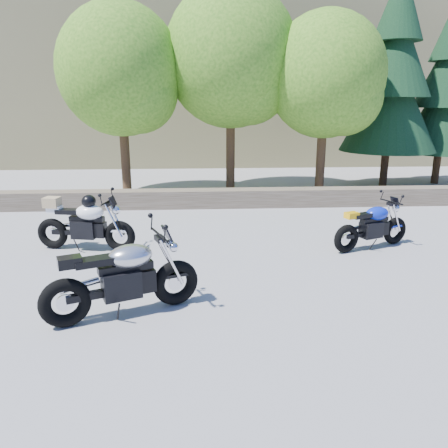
{
  "coord_description": "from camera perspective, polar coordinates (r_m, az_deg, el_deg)",
  "views": [
    {
      "loc": [
        -0.25,
        -6.54,
        2.86
      ],
      "look_at": [
        0.2,
        1.0,
        0.75
      ],
      "focal_mm": 35.0,
      "sensor_mm": 36.0,
      "label": 1
    }
  ],
  "objects": [
    {
      "name": "ground",
      "position": [
        7.14,
        -1.14,
        -8.0
      ],
      "size": [
        90.0,
        90.0,
        0.0
      ],
      "primitive_type": "plane",
      "color": "gray",
      "rests_on": "ground"
    },
    {
      "name": "blue_bike",
      "position": [
        9.26,
        18.82,
        -0.3
      ],
      "size": [
        1.77,
        0.87,
        0.93
      ],
      "rotation": [
        0.0,
        0.0,
        0.39
      ],
      "color": "black",
      "rests_on": "ground"
    },
    {
      "name": "conifer_near",
      "position": [
        16.11,
        21.23,
        17.52
      ],
      "size": [
        3.17,
        3.17,
        7.06
      ],
      "color": "#382314",
      "rests_on": "ground"
    },
    {
      "name": "hillside",
      "position": [
        35.0,
        2.13,
        23.2
      ],
      "size": [
        80.0,
        30.0,
        15.0
      ],
      "primitive_type": "cube",
      "color": "olive",
      "rests_on": "ground"
    },
    {
      "name": "silver_bike",
      "position": [
        6.16,
        -12.98,
        -6.95
      ],
      "size": [
        2.1,
        1.04,
        1.11
      ],
      "rotation": [
        0.0,
        0.0,
        0.39
      ],
      "color": "black",
      "rests_on": "ground"
    },
    {
      "name": "white_bike",
      "position": [
        9.06,
        -17.77,
        0.11
      ],
      "size": [
        2.03,
        0.69,
        1.13
      ],
      "rotation": [
        0.0,
        0.0,
        -0.19
      ],
      "color": "black",
      "rests_on": "ground"
    },
    {
      "name": "tree_decid_left",
      "position": [
        13.86,
        -12.97,
        18.43
      ],
      "size": [
        3.67,
        3.67,
        5.62
      ],
      "color": "#382314",
      "rests_on": "ground"
    },
    {
      "name": "stone_wall",
      "position": [
        12.32,
        -2.17,
        3.36
      ],
      "size": [
        22.0,
        0.55,
        0.5
      ],
      "primitive_type": "cube",
      "color": "brown",
      "rests_on": "ground"
    },
    {
      "name": "conifer_far",
      "position": [
        17.61,
        27.04,
        15.31
      ],
      "size": [
        2.82,
        2.82,
        6.27
      ],
      "color": "#382314",
      "rests_on": "ground"
    },
    {
      "name": "tree_decid_mid",
      "position": [
        14.17,
        1.37,
        20.37
      ],
      "size": [
        4.08,
        4.08,
        6.24
      ],
      "color": "#382314",
      "rests_on": "ground"
    },
    {
      "name": "tree_decid_right",
      "position": [
        14.06,
        13.6,
        17.79
      ],
      "size": [
        3.54,
        3.54,
        5.41
      ],
      "color": "#382314",
      "rests_on": "ground"
    }
  ]
}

